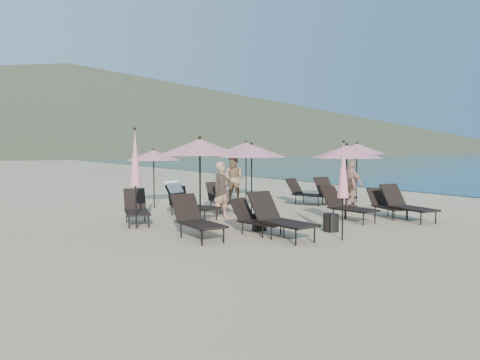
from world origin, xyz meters
TOP-DOWN VIEW (x-y plane):
  - ground at (0.00, 0.00)m, footprint 800.00×800.00m
  - volcanic_headland at (71.37, 302.62)m, footprint 690.00×690.00m
  - lounger_0 at (-4.02, 0.66)m, footprint 0.67×1.74m
  - lounger_1 at (-2.55, 0.32)m, footprint 0.90×1.57m
  - lounger_2 at (-2.35, -0.38)m, footprint 0.83×1.88m
  - lounger_3 at (0.88, 0.66)m, footprint 0.83×1.77m
  - lounger_4 at (2.46, -0.20)m, footprint 0.91×1.85m
  - lounger_5 at (2.44, 0.53)m, footprint 0.91×1.59m
  - lounger_6 at (-4.45, 3.49)m, footprint 1.03×1.74m
  - lounger_7 at (-2.80, 4.06)m, footprint 0.92×1.65m
  - lounger_8 at (-2.79, 3.59)m, footprint 1.20×1.89m
  - lounger_9 at (-1.19, 4.41)m, footprint 0.97×1.74m
  - lounger_10 at (2.58, 4.49)m, footprint 1.00×1.74m
  - lounger_11 at (3.07, 3.50)m, footprint 0.85×1.83m
  - umbrella_open_0 at (-3.53, 1.39)m, footprint 2.26×2.26m
  - umbrella_open_1 at (-1.01, 2.81)m, footprint 2.14×2.14m
  - umbrella_open_2 at (1.19, 0.98)m, footprint 2.12×2.12m
  - umbrella_open_3 at (-2.76, 6.36)m, footprint 1.96×1.96m
  - umbrella_open_4 at (1.06, 6.28)m, footprint 2.24×2.24m
  - umbrella_open_5 at (4.50, 3.72)m, footprint 2.19×2.19m
  - umbrella_closed_0 at (-1.28, -1.35)m, footprint 0.27×0.27m
  - umbrella_closed_1 at (-4.75, 2.68)m, footprint 0.31×0.31m
  - side_table_0 at (-2.15, 0.74)m, footprint 0.39×0.39m
  - side_table_1 at (-0.69, -0.36)m, footprint 0.40×0.40m
  - beachgoer_a at (-1.94, 3.02)m, footprint 0.69×0.52m
  - beachgoer_b at (0.57, 6.38)m, footprint 1.06×1.13m
  - beachgoer_c at (3.09, 2.62)m, footprint 0.42×0.99m

SIDE VIEW (x-z plane):
  - ground at x=0.00m, z-range 0.00..0.00m
  - side_table_0 at x=-2.15m, z-range 0.00..0.43m
  - side_table_1 at x=-0.69m, z-range 0.00..0.45m
  - lounger_1 at x=-2.55m, z-range -0.03..0.83m
  - lounger_5 at x=2.44m, z-range -0.03..0.83m
  - lounger_7 at x=-2.80m, z-range -0.03..0.87m
  - lounger_6 at x=-4.45m, z-range -0.03..0.91m
  - lounger_10 at x=2.58m, z-range -0.03..0.91m
  - lounger_9 at x=-1.19m, z-range -0.03..0.92m
  - lounger_3 at x=0.88m, z-range -0.03..0.95m
  - lounger_0 at x=-4.02m, z-range -0.03..0.96m
  - lounger_11 at x=3.07m, z-range -0.03..0.99m
  - lounger_4 at x=2.46m, z-range -0.03..0.99m
  - lounger_2 at x=-2.35m, z-range -0.03..1.02m
  - lounger_8 at x=-2.79m, z-range -0.02..1.09m
  - beachgoer_c at x=3.09m, z-range 0.00..1.69m
  - beachgoer_a at x=-1.94m, z-range 0.00..1.72m
  - beachgoer_b at x=0.57m, z-range 0.00..1.84m
  - umbrella_closed_0 at x=-1.28m, z-range 0.45..2.76m
  - umbrella_closed_1 at x=-4.75m, z-range 0.52..3.19m
  - umbrella_open_3 at x=-2.76m, z-range 0.81..2.93m
  - umbrella_open_2 at x=1.19m, z-range 0.87..3.15m
  - umbrella_open_1 at x=-1.01m, z-range 0.88..3.18m
  - umbrella_open_5 at x=4.50m, z-range 0.91..3.26m
  - umbrella_open_4 at x=1.06m, z-range 0.93..3.34m
  - umbrella_open_0 at x=-3.53m, z-range 0.93..3.36m
  - volcanic_headland at x=71.37m, z-range -1.01..53.99m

